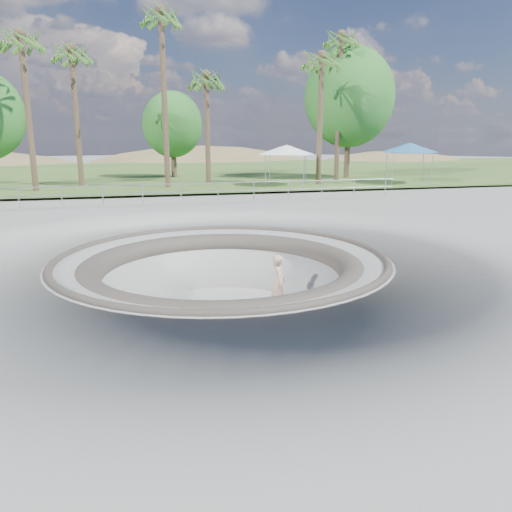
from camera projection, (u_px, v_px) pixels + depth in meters
name	position (u px, v px, depth m)	size (l,w,h in m)	color
ground	(222.00, 257.00, 15.40)	(180.00, 180.00, 0.00)	#9C9C97
skate_bowl	(223.00, 313.00, 15.83)	(14.00, 14.00, 4.10)	#9C9C97
grass_strip	(157.00, 173.00, 47.38)	(180.00, 36.00, 0.12)	#3B5C24
distant_hills	(177.00, 211.00, 71.82)	(103.20, 45.00, 28.60)	brown
safety_railing	(181.00, 193.00, 26.54)	(25.00, 0.06, 1.03)	#999DA1
skateboard	(278.00, 312.00, 16.00)	(0.84, 0.49, 0.08)	olive
skater	(279.00, 283.00, 15.78)	(0.67, 0.44, 1.85)	#D5A78A
canopy_white	(286.00, 150.00, 34.30)	(5.05, 5.05, 2.76)	#999DA1
canopy_blue	(410.00, 148.00, 35.75)	(5.38, 5.38, 2.88)	#999DA1
palm_a	(21.00, 44.00, 29.28)	(2.60, 2.60, 10.09)	brown
palm_b	(71.00, 57.00, 32.44)	(2.60, 2.60, 9.81)	brown
palm_c	(161.00, 23.00, 31.03)	(2.60, 2.60, 11.83)	brown
palm_d	(206.00, 82.00, 35.17)	(2.60, 2.60, 8.43)	brown
palm_e	(322.00, 64.00, 33.44)	(2.60, 2.60, 9.48)	brown
palm_f	(341.00, 45.00, 36.61)	(2.60, 2.60, 11.45)	brown
bushy_tree_mid	(172.00, 125.00, 40.56)	(4.85, 4.41, 7.00)	brown
bushy_tree_right	(350.00, 97.00, 39.46)	(7.20, 6.54, 10.38)	brown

